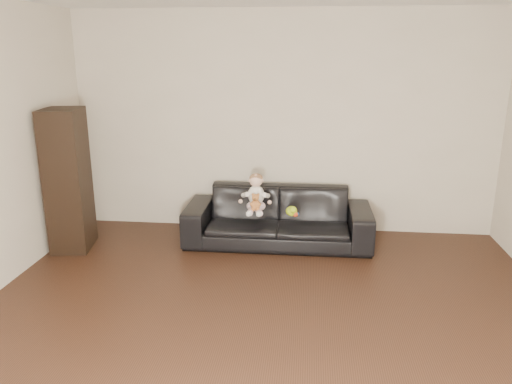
# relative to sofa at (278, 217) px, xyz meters

# --- Properties ---
(floor) EXTENTS (5.50, 5.50, 0.00)m
(floor) POSITION_rel_sofa_xyz_m (0.02, -2.25, -0.31)
(floor) COLOR #341D12
(floor) RESTS_ON ground
(wall_back) EXTENTS (5.00, 0.00, 5.00)m
(wall_back) POSITION_rel_sofa_xyz_m (0.02, 0.50, 0.99)
(wall_back) COLOR beige
(wall_back) RESTS_ON ground
(sofa) EXTENTS (2.10, 0.83, 0.61)m
(sofa) POSITION_rel_sofa_xyz_m (0.00, 0.00, 0.00)
(sofa) COLOR black
(sofa) RESTS_ON floor
(cabinet) EXTENTS (0.48, 0.59, 1.55)m
(cabinet) POSITION_rel_sofa_xyz_m (-2.27, -0.39, 0.47)
(cabinet) COLOR black
(cabinet) RESTS_ON floor
(shelf_item) EXTENTS (0.22, 0.28, 0.28)m
(shelf_item) POSITION_rel_sofa_xyz_m (-2.25, -0.39, 0.82)
(shelf_item) COLOR silver
(shelf_item) RESTS_ON cabinet
(baby) EXTENTS (0.30, 0.37, 0.43)m
(baby) POSITION_rel_sofa_xyz_m (-0.24, -0.11, 0.29)
(baby) COLOR silver
(baby) RESTS_ON sofa
(teddy_bear) EXTENTS (0.11, 0.11, 0.19)m
(teddy_bear) POSITION_rel_sofa_xyz_m (-0.23, -0.24, 0.24)
(teddy_bear) COLOR #BA6F35
(teddy_bear) RESTS_ON sofa
(toy_green) EXTENTS (0.14, 0.16, 0.10)m
(toy_green) POSITION_rel_sofa_xyz_m (0.16, -0.22, 0.15)
(toy_green) COLOR #AED719
(toy_green) RESTS_ON sofa
(toy_rattle) EXTENTS (0.07, 0.07, 0.06)m
(toy_rattle) POSITION_rel_sofa_xyz_m (0.20, -0.26, 0.13)
(toy_rattle) COLOR red
(toy_rattle) RESTS_ON sofa
(toy_blue_disc) EXTENTS (0.10, 0.10, 0.01)m
(toy_blue_disc) POSITION_rel_sofa_xyz_m (0.19, -0.18, 0.10)
(toy_blue_disc) COLOR blue
(toy_blue_disc) RESTS_ON sofa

